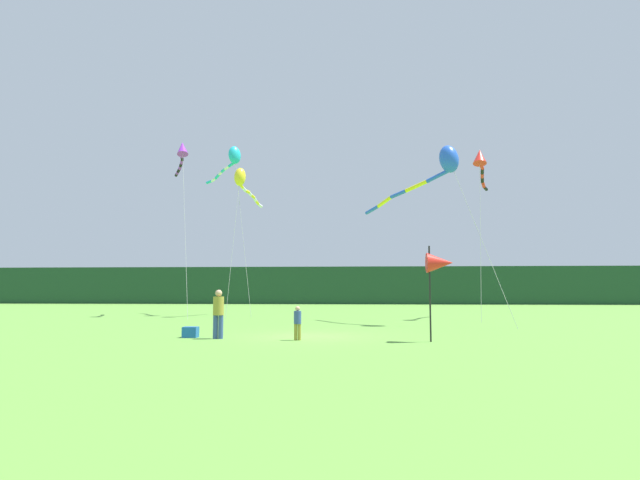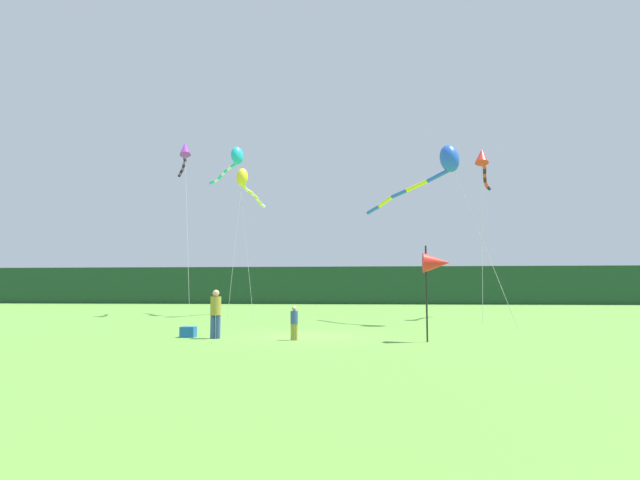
% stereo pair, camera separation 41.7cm
% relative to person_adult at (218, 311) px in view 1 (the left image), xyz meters
% --- Properties ---
extents(ground_plane, '(120.00, 120.00, 0.00)m').
position_rel_person_adult_xyz_m(ground_plane, '(3.14, 1.23, -0.98)').
color(ground_plane, '#5B9338').
extents(distant_treeline, '(108.00, 3.35, 4.49)m').
position_rel_person_adult_xyz_m(distant_treeline, '(3.14, 46.23, 1.26)').
color(distant_treeline, '#1E4228').
rests_on(distant_treeline, ground).
extents(person_adult, '(0.39, 0.39, 1.75)m').
position_rel_person_adult_xyz_m(person_adult, '(0.00, 0.00, 0.00)').
color(person_adult, '#334C8C').
rests_on(person_adult, ground).
extents(person_child, '(0.26, 0.26, 1.18)m').
position_rel_person_adult_xyz_m(person_child, '(2.92, -0.34, -0.32)').
color(person_child, olive).
rests_on(person_child, ground).
extents(cooler_box, '(0.53, 0.43, 0.39)m').
position_rel_person_adult_xyz_m(cooler_box, '(-1.14, 0.42, -0.78)').
color(cooler_box, '#1959B2').
rests_on(cooler_box, ground).
extents(banner_flag_pole, '(0.90, 0.70, 3.26)m').
position_rel_person_adult_xyz_m(banner_flag_pole, '(7.82, -0.58, 1.66)').
color(banner_flag_pole, black).
rests_on(banner_flag_pole, ground).
extents(kite_purple, '(3.40, 6.72, 11.83)m').
position_rel_person_adult_xyz_m(kite_purple, '(-6.89, 15.55, 10.06)').
color(kite_purple, '#B2B2B2').
rests_on(kite_purple, ground).
extents(kite_red, '(2.13, 6.59, 10.30)m').
position_rel_person_adult_xyz_m(kite_red, '(12.46, 13.34, 8.54)').
color(kite_red, '#B2B2B2').
rests_on(kite_red, ground).
extents(kite_yellow, '(1.30, 5.90, 9.86)m').
position_rel_person_adult_xyz_m(kite_yellow, '(-2.72, 15.50, 8.03)').
color(kite_yellow, '#B2B2B2').
rests_on(kite_yellow, ground).
extents(kite_blue, '(6.70, 6.86, 9.17)m').
position_rel_person_adult_xyz_m(kite_blue, '(9.29, 8.18, 7.13)').
color(kite_blue, '#B2B2B2').
rests_on(kite_blue, ground).
extents(kite_cyan, '(4.70, 5.36, 11.79)m').
position_rel_person_adult_xyz_m(kite_cyan, '(-3.82, 17.09, 9.92)').
color(kite_cyan, '#B2B2B2').
rests_on(kite_cyan, ground).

